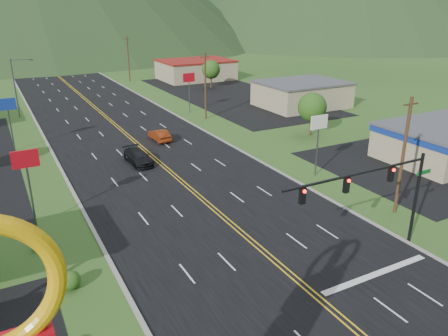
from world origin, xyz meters
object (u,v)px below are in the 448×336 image
streetlight_west (17,84)px  car_dark_mid (138,157)px  car_red_far (159,135)px  traffic_signal (379,186)px

streetlight_west → car_dark_mid: streetlight_west is taller
streetlight_west → car_red_far: 27.41m
traffic_signal → streetlight_west: (-18.16, 56.00, -0.15)m
streetlight_west → car_red_far: bearing=-57.1°
traffic_signal → streetlight_west: streetlight_west is taller
car_dark_mid → car_red_far: car_dark_mid is taller
streetlight_west → car_dark_mid: size_ratio=1.74×
streetlight_west → car_red_far: size_ratio=2.00×
car_dark_mid → car_red_far: 8.82m
streetlight_west → car_red_far: streetlight_west is taller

